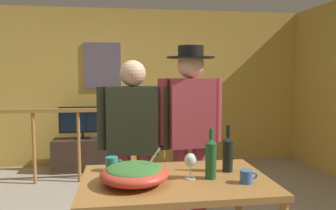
# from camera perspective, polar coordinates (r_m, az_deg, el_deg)

# --- Properties ---
(back_wall) EXTENTS (6.22, 0.10, 2.52)m
(back_wall) POSITION_cam_1_polar(r_m,az_deg,el_deg) (5.41, -8.79, 3.08)
(back_wall) COLOR gold
(back_wall) RESTS_ON ground_plane
(framed_picture) EXTENTS (0.57, 0.03, 0.73)m
(framed_picture) POSITION_cam_1_polar(r_m,az_deg,el_deg) (5.35, -11.34, 6.77)
(framed_picture) COLOR slate
(stair_railing) EXTENTS (4.17, 0.10, 1.07)m
(stair_railing) POSITION_cam_1_polar(r_m,az_deg,el_deg) (4.58, -12.26, -4.71)
(stair_railing) COLOR #9E6B33
(stair_railing) RESTS_ON ground_plane
(tv_console) EXTENTS (0.90, 0.40, 0.49)m
(tv_console) POSITION_cam_1_polar(r_m,az_deg,el_deg) (5.24, -14.57, -8.34)
(tv_console) COLOR #38281E
(tv_console) RESTS_ON ground_plane
(flat_screen_tv) EXTENTS (0.68, 0.12, 0.50)m
(flat_screen_tv) POSITION_cam_1_polar(r_m,az_deg,el_deg) (5.11, -14.75, -2.60)
(flat_screen_tv) COLOR black
(flat_screen_tv) RESTS_ON tv_console
(serving_table) EXTENTS (1.24, 0.80, 0.79)m
(serving_table) POSITION_cam_1_polar(r_m,az_deg,el_deg) (2.24, 1.35, -14.73)
(serving_table) COLOR #9E6B33
(serving_table) RESTS_ON ground_plane
(salad_bowl) EXTENTS (0.44, 0.44, 0.23)m
(salad_bowl) POSITION_cam_1_polar(r_m,az_deg,el_deg) (2.11, -5.89, -11.72)
(salad_bowl) COLOR #CC3D2D
(salad_bowl) RESTS_ON serving_table
(wine_glass) EXTENTS (0.08, 0.08, 0.17)m
(wine_glass) POSITION_cam_1_polar(r_m,az_deg,el_deg) (2.18, 3.97, -9.78)
(wine_glass) COLOR silver
(wine_glass) RESTS_ON serving_table
(wine_bottle_dark) EXTENTS (0.07, 0.07, 0.33)m
(wine_bottle_dark) POSITION_cam_1_polar(r_m,az_deg,el_deg) (2.37, 10.41, -8.22)
(wine_bottle_dark) COLOR black
(wine_bottle_dark) RESTS_ON serving_table
(wine_bottle_green) EXTENTS (0.07, 0.07, 0.34)m
(wine_bottle_green) POSITION_cam_1_polar(r_m,az_deg,el_deg) (2.19, 7.50, -9.10)
(wine_bottle_green) COLOR #1E5628
(wine_bottle_green) RESTS_ON serving_table
(mug_blue) EXTENTS (0.12, 0.08, 0.08)m
(mug_blue) POSITION_cam_1_polar(r_m,az_deg,el_deg) (2.17, 13.56, -12.07)
(mug_blue) COLOR #3866B2
(mug_blue) RESTS_ON serving_table
(mug_teal) EXTENTS (0.12, 0.09, 0.10)m
(mug_teal) POSITION_cam_1_polar(r_m,az_deg,el_deg) (2.40, -9.75, -10.11)
(mug_teal) COLOR teal
(mug_teal) RESTS_ON serving_table
(person_standing_left) EXTENTS (0.62, 0.27, 1.60)m
(person_standing_left) POSITION_cam_1_polar(r_m,az_deg,el_deg) (2.83, -6.06, -5.42)
(person_standing_left) COLOR #9E3842
(person_standing_left) RESTS_ON ground_plane
(person_standing_right) EXTENTS (0.58, 0.42, 1.72)m
(person_standing_right) POSITION_cam_1_polar(r_m,az_deg,el_deg) (2.88, 3.90, -3.44)
(person_standing_right) COLOR #9E3842
(person_standing_right) RESTS_ON ground_plane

